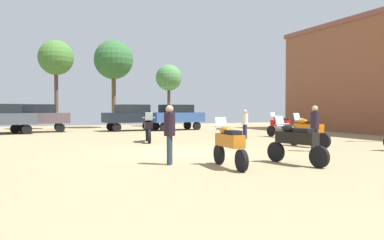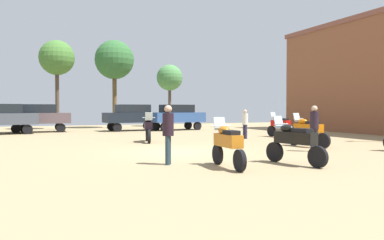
# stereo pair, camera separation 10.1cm
# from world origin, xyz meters

# --- Properties ---
(ground_plane) EXTENTS (44.00, 52.00, 0.02)m
(ground_plane) POSITION_xyz_m (0.00, 0.00, 0.01)
(ground_plane) COLOR #9B855E
(motorcycle_2) EXTENTS (0.71, 2.29, 1.49)m
(motorcycle_2) POSITION_xyz_m (6.09, -0.34, 0.76)
(motorcycle_2) COLOR black
(motorcycle_2) RESTS_ON ground
(motorcycle_3) EXTENTS (0.77, 2.22, 1.47)m
(motorcycle_3) POSITION_xyz_m (2.14, -4.57, 0.74)
(motorcycle_3) COLOR black
(motorcycle_3) RESTS_ON ground
(motorcycle_4) EXTENTS (0.65, 2.22, 1.48)m
(motorcycle_4) POSITION_xyz_m (8.38, 4.93, 0.75)
(motorcycle_4) COLOR black
(motorcycle_4) RESTS_ON ground
(motorcycle_9) EXTENTS (0.72, 2.13, 1.51)m
(motorcycle_9) POSITION_xyz_m (0.22, 4.66, 0.76)
(motorcycle_9) COLOR black
(motorcycle_9) RESTS_ON ground
(motorcycle_10) EXTENTS (0.62, 2.12, 1.44)m
(motorcycle_10) POSITION_xyz_m (-0.01, -4.34, 0.73)
(motorcycle_10) COLOR black
(motorcycle_10) RESTS_ON ground
(car_2) EXTENTS (4.48, 2.28, 2.00)m
(car_2) POSITION_xyz_m (1.92, 14.83, 1.19)
(car_2) COLOR black
(car_2) RESTS_ON ground
(car_3) EXTENTS (4.33, 1.86, 2.00)m
(car_3) POSITION_xyz_m (-4.78, 15.56, 1.19)
(car_3) COLOR black
(car_3) RESTS_ON ground
(car_4) EXTENTS (4.51, 2.39, 2.00)m
(car_4) POSITION_xyz_m (-7.04, 14.07, 1.19)
(car_4) COLOR black
(car_4) RESTS_ON ground
(car_5) EXTENTS (4.53, 2.45, 2.00)m
(car_5) POSITION_xyz_m (5.32, 14.32, 1.19)
(car_5) COLOR black
(car_5) RESTS_ON ground
(person_1) EXTENTS (0.47, 0.47, 1.80)m
(person_1) POSITION_xyz_m (-1.39, -3.12, 1.08)
(person_1) COLOR #233641
(person_1) RESTS_ON ground
(person_2) EXTENTS (0.38, 0.38, 1.81)m
(person_2) POSITION_xyz_m (5.11, -1.94, 1.09)
(person_2) COLOR #2B2C3D
(person_2) RESTS_ON ground
(person_3) EXTENTS (0.38, 0.38, 1.64)m
(person_3) POSITION_xyz_m (5.85, 4.69, 0.97)
(person_3) COLOR #2E2946
(person_3) RESTS_ON ground
(tree_2) EXTENTS (3.38, 3.38, 7.64)m
(tree_2) POSITION_xyz_m (1.47, 19.58, 5.91)
(tree_2) COLOR brown
(tree_2) RESTS_ON ground
(tree_3) EXTENTS (2.83, 2.83, 7.26)m
(tree_3) POSITION_xyz_m (-3.29, 19.16, 5.79)
(tree_3) COLOR brown
(tree_3) RESTS_ON ground
(tree_5) EXTENTS (2.48, 2.48, 5.89)m
(tree_5) POSITION_xyz_m (6.96, 20.74, 4.61)
(tree_5) COLOR #4D3E36
(tree_5) RESTS_ON ground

